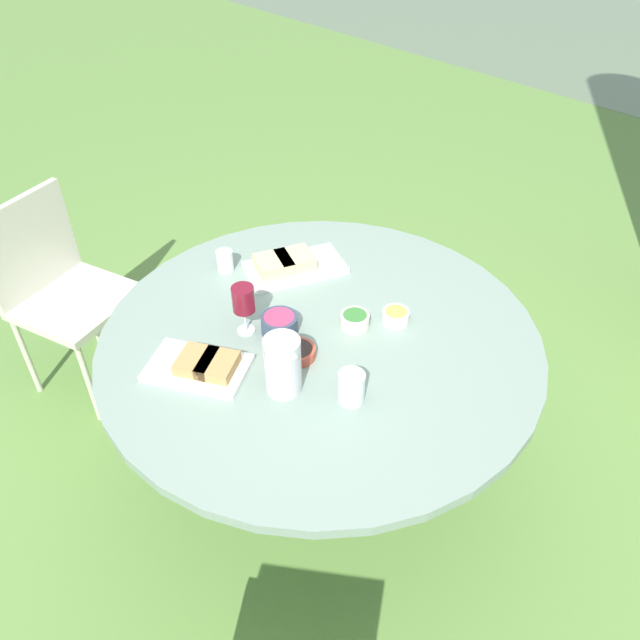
{
  "coord_description": "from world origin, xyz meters",
  "views": [
    {
      "loc": [
        1.12,
        -1.08,
        2.09
      ],
      "look_at": [
        0.0,
        0.0,
        0.81
      ],
      "focal_mm": 35.0,
      "sensor_mm": 36.0,
      "label": 1
    }
  ],
  "objects_px": {
    "wine_glass": "(243,301)",
    "water_pitcher": "(283,365)",
    "chair_near_left": "(58,283)",
    "dining_table": "(320,355)"
  },
  "relations": [
    {
      "from": "dining_table",
      "to": "wine_glass",
      "type": "relative_size",
      "value": 8.17
    },
    {
      "from": "chair_near_left",
      "to": "wine_glass",
      "type": "height_order",
      "value": "wine_glass"
    },
    {
      "from": "water_pitcher",
      "to": "chair_near_left",
      "type": "bearing_deg",
      "value": -173.62
    },
    {
      "from": "chair_near_left",
      "to": "wine_glass",
      "type": "bearing_deg",
      "value": 12.76
    },
    {
      "from": "dining_table",
      "to": "water_pitcher",
      "type": "xyz_separation_m",
      "value": [
        0.1,
        -0.25,
        0.19
      ]
    },
    {
      "from": "chair_near_left",
      "to": "wine_glass",
      "type": "relative_size",
      "value": 4.98
    },
    {
      "from": "chair_near_left",
      "to": "water_pitcher",
      "type": "relative_size",
      "value": 4.69
    },
    {
      "from": "wine_glass",
      "to": "water_pitcher",
      "type": "bearing_deg",
      "value": -16.54
    },
    {
      "from": "dining_table",
      "to": "water_pitcher",
      "type": "bearing_deg",
      "value": -67.39
    },
    {
      "from": "water_pitcher",
      "to": "wine_glass",
      "type": "height_order",
      "value": "water_pitcher"
    }
  ]
}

